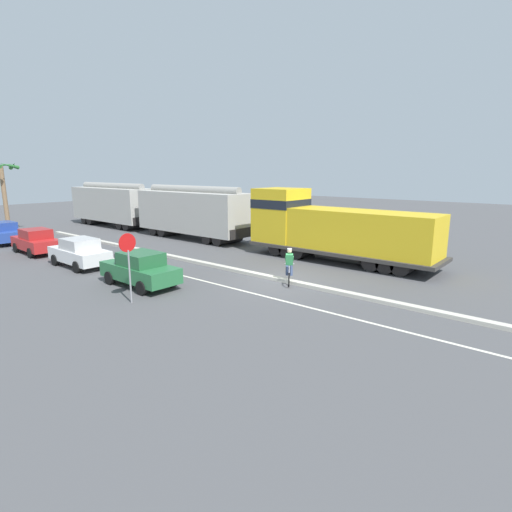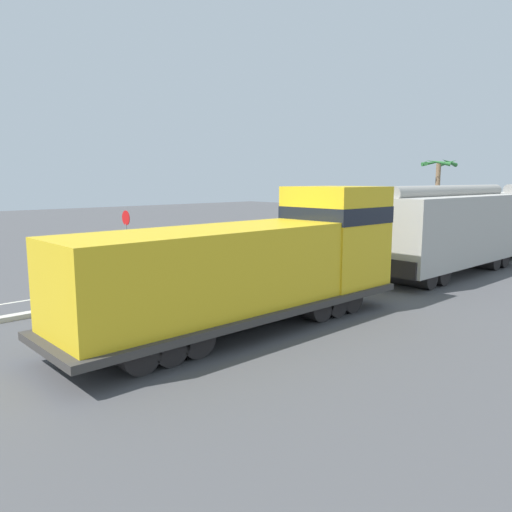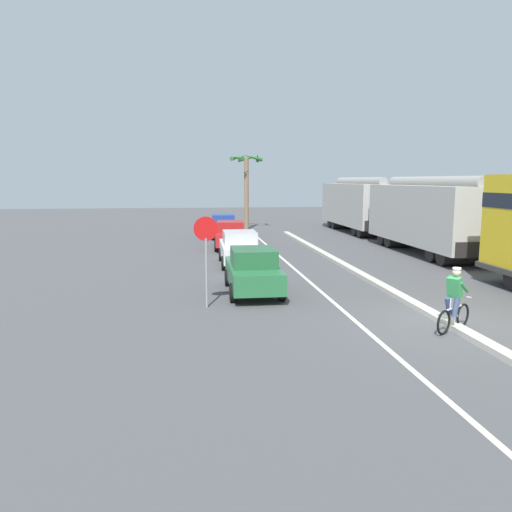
% 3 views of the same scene
% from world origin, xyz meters
% --- Properties ---
extents(ground_plane, '(120.00, 120.00, 0.00)m').
position_xyz_m(ground_plane, '(0.00, 0.00, 0.00)').
color(ground_plane, '#4C4C4F').
extents(median_curb, '(0.36, 36.00, 0.16)m').
position_xyz_m(median_curb, '(0.00, 6.00, 0.08)').
color(median_curb, beige).
rests_on(median_curb, ground).
extents(lane_stripe, '(0.14, 36.00, 0.01)m').
position_xyz_m(lane_stripe, '(-2.40, 6.00, 0.00)').
color(lane_stripe, silver).
rests_on(lane_stripe, ground).
extents(hopper_car_lead, '(2.90, 10.60, 4.18)m').
position_xyz_m(hopper_car_lead, '(5.74, 12.85, 2.08)').
color(hopper_car_lead, '#AFACA4').
rests_on(hopper_car_lead, ground).
extents(hopper_car_middle, '(2.90, 10.60, 4.18)m').
position_xyz_m(hopper_car_middle, '(5.74, 24.45, 2.08)').
color(hopper_car_middle, '#B0ADA5').
rests_on(hopper_car_middle, ground).
extents(parked_car_green, '(1.86, 4.21, 1.62)m').
position_xyz_m(parked_car_green, '(-4.86, 4.59, 0.82)').
color(parked_car_green, '#286B3D').
rests_on(parked_car_green, ground).
extents(parked_car_white, '(1.87, 4.22, 1.62)m').
position_xyz_m(parked_car_white, '(-4.77, 10.53, 0.82)').
color(parked_car_white, silver).
rests_on(parked_car_white, ground).
extents(parked_car_red, '(1.98, 4.27, 1.62)m').
position_xyz_m(parked_car_red, '(-4.78, 16.30, 0.82)').
color(parked_car_red, red).
rests_on(parked_car_red, ground).
extents(parked_car_blue, '(1.90, 4.23, 1.62)m').
position_xyz_m(parked_car_blue, '(-4.82, 22.03, 0.82)').
color(parked_car_blue, '#28479E').
rests_on(parked_car_blue, ground).
extents(cyclist, '(1.44, 1.02, 1.71)m').
position_xyz_m(cyclist, '(-0.12, -0.57, 0.82)').
color(cyclist, black).
rests_on(cyclist, ground).
extents(stop_sign, '(0.76, 0.08, 2.88)m').
position_xyz_m(stop_sign, '(-6.56, 2.80, 2.02)').
color(stop_sign, gray).
rests_on(stop_sign, ground).
extents(palm_tree_near, '(2.63, 2.65, 6.09)m').
position_xyz_m(palm_tree_near, '(-2.57, 27.53, 4.45)').
color(palm_tree_near, '#846647').
rests_on(palm_tree_near, ground).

